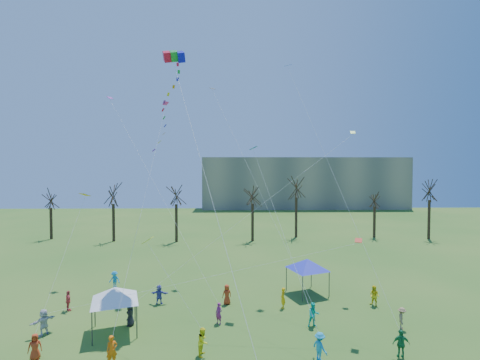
{
  "coord_description": "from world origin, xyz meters",
  "views": [
    {
      "loc": [
        0.73,
        -19.03,
        11.84
      ],
      "look_at": [
        1.23,
        5.0,
        11.0
      ],
      "focal_mm": 25.0,
      "sensor_mm": 36.0,
      "label": 1
    }
  ],
  "objects_px": {
    "big_box_kite": "(171,108)",
    "canopy_tent_blue": "(307,264)",
    "distant_building": "(303,183)",
    "canopy_tent_white": "(115,294)"
  },
  "relations": [
    {
      "from": "canopy_tent_blue",
      "to": "big_box_kite",
      "type": "bearing_deg",
      "value": -164.8
    },
    {
      "from": "big_box_kite",
      "to": "canopy_tent_white",
      "type": "xyz_separation_m",
      "value": [
        -3.39,
        -3.86,
        -13.98
      ]
    },
    {
      "from": "big_box_kite",
      "to": "canopy_tent_white",
      "type": "bearing_deg",
      "value": -131.27
    },
    {
      "from": "big_box_kite",
      "to": "canopy_tent_white",
      "type": "distance_m",
      "value": 14.9
    },
    {
      "from": "canopy_tent_white",
      "to": "canopy_tent_blue",
      "type": "distance_m",
      "value": 17.1
    },
    {
      "from": "distant_building",
      "to": "big_box_kite",
      "type": "bearing_deg",
      "value": -109.81
    },
    {
      "from": "distant_building",
      "to": "canopy_tent_white",
      "type": "distance_m",
      "value": 82.82
    },
    {
      "from": "big_box_kite",
      "to": "canopy_tent_blue",
      "type": "relative_size",
      "value": 5.84
    },
    {
      "from": "canopy_tent_white",
      "to": "canopy_tent_blue",
      "type": "height_order",
      "value": "same"
    },
    {
      "from": "big_box_kite",
      "to": "canopy_tent_blue",
      "type": "xyz_separation_m",
      "value": [
        12.14,
        3.3,
        -13.98
      ]
    }
  ]
}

